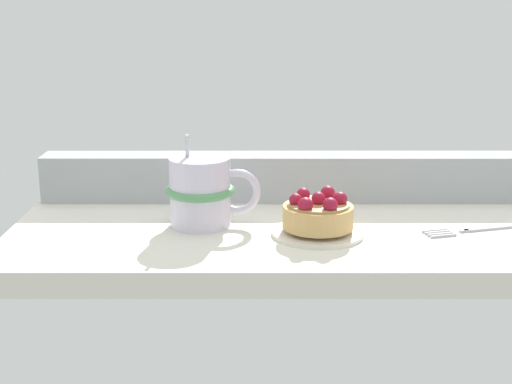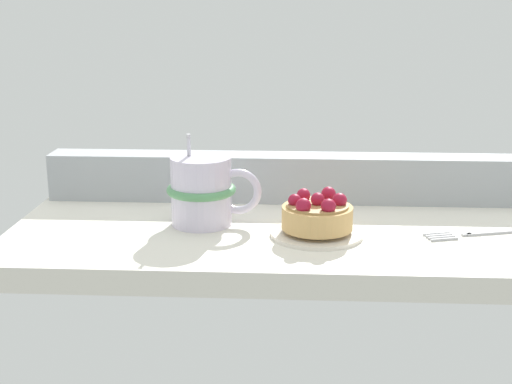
# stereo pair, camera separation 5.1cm
# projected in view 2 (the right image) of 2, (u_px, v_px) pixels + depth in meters

# --- Properties ---
(ground_plane) EXTENTS (0.72, 0.32, 0.03)m
(ground_plane) POSITION_uv_depth(u_px,v_px,m) (292.00, 239.00, 0.91)
(ground_plane) COLOR silver
(window_rail_back) EXTENTS (0.71, 0.05, 0.07)m
(window_rail_back) POSITION_uv_depth(u_px,v_px,m) (293.00, 178.00, 1.03)
(window_rail_back) COLOR #9EA3A8
(window_rail_back) RESTS_ON ground_plane
(dessert_plate) EXTENTS (0.11, 0.11, 0.01)m
(dessert_plate) POSITION_uv_depth(u_px,v_px,m) (315.00, 232.00, 0.88)
(dessert_plate) COLOR silver
(dessert_plate) RESTS_ON ground_plane
(raspberry_tart) EXTENTS (0.09, 0.09, 0.05)m
(raspberry_tart) POSITION_uv_depth(u_px,v_px,m) (315.00, 214.00, 0.87)
(raspberry_tart) COLOR tan
(raspberry_tart) RESTS_ON dessert_plate
(coffee_mug) EXTENTS (0.12, 0.09, 0.12)m
(coffee_mug) POSITION_uv_depth(u_px,v_px,m) (201.00, 191.00, 0.91)
(coffee_mug) COLOR silver
(coffee_mug) RESTS_ON ground_plane
(dessert_fork) EXTENTS (0.16, 0.06, 0.01)m
(dessert_fork) POSITION_uv_depth(u_px,v_px,m) (482.00, 232.00, 0.88)
(dessert_fork) COLOR #B7B7BC
(dessert_fork) RESTS_ON ground_plane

